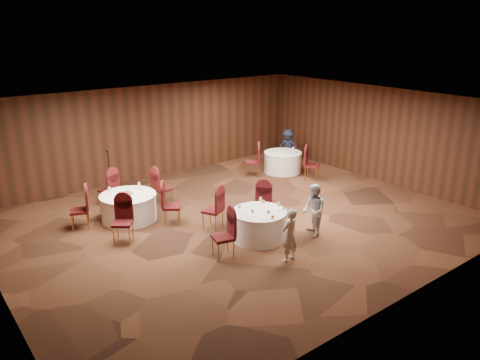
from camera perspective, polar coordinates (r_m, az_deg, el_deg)
ground at (r=12.91m, az=-0.16°, el=-5.03°), size 12.00×12.00×0.00m
room_shell at (r=12.25m, az=-0.17°, el=3.42°), size 12.00×12.00×12.00m
table_main at (r=11.77m, az=2.32°, el=-5.48°), size 1.38×1.38×0.74m
table_left at (r=13.22m, az=-13.41°, el=-3.21°), size 1.53×1.53×0.74m
table_right at (r=17.09m, az=5.21°, el=2.20°), size 1.36×1.36×0.74m
chairs_main at (r=12.01m, az=-0.68°, el=-4.31°), size 2.91×2.15×1.00m
chairs_left at (r=13.19m, az=-13.32°, el=-2.69°), size 3.17×3.22×1.00m
chairs_right at (r=16.45m, az=5.11°, el=2.01°), size 2.09×2.33×1.00m
tabletop_main at (r=11.59m, az=3.16°, el=-3.36°), size 1.13×1.05×0.22m
tabletop_left at (r=13.07m, az=-13.57°, el=-1.39°), size 0.90×0.77×0.22m
tabletop_right at (r=16.89m, az=6.49°, el=3.81°), size 0.08×0.08×0.22m
mic_stand at (r=14.83m, az=-15.47°, el=-0.68°), size 0.24×0.24×1.55m
woman_a at (r=10.66m, az=6.07°, el=-6.71°), size 0.50×0.36×1.27m
woman_b at (r=11.97m, az=8.96°, el=-3.67°), size 0.76×0.82×1.37m
man_c at (r=18.04m, az=5.86°, el=4.06°), size 0.85×1.01×1.35m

